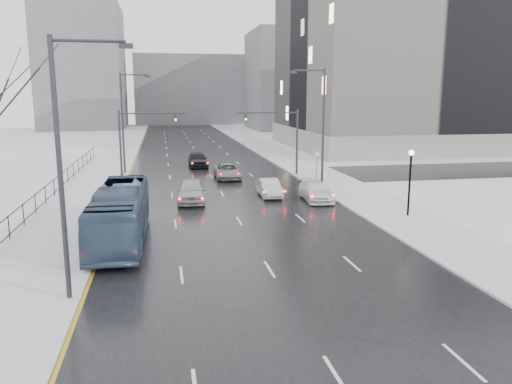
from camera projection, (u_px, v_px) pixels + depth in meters
road at (202, 162)px, 59.53m from camera, size 16.00×150.00×0.04m
cross_road at (212, 178)px, 47.96m from camera, size 130.00×10.00×0.04m
sidewalk_left at (111, 163)px, 57.60m from camera, size 5.00×150.00×0.16m
sidewalk_right at (287, 159)px, 61.44m from camera, size 5.00×150.00×0.16m
park_strip at (23, 166)px, 55.87m from camera, size 14.00×150.00×0.12m
iron_fence at (14, 221)px, 28.06m from camera, size 0.06×70.00×1.30m
streetlight_r_mid at (321, 123)px, 40.66m from camera, size 2.95×0.25×10.00m
streetlight_l_near at (66, 158)px, 18.40m from camera, size 2.95×0.25×10.00m
streetlight_l_far at (125, 118)px, 49.25m from camera, size 2.95×0.25×10.00m
lamppost_r_mid at (410, 173)px, 32.06m from camera, size 0.36×0.36×4.28m
mast_signal_right at (286, 134)px, 48.51m from camera, size 6.10×0.33×6.50m
mast_signal_left at (132, 137)px, 45.84m from camera, size 6.10×0.33×6.50m
no_uturn_sign at (317, 157)px, 45.35m from camera, size 0.60×0.06×2.70m
civic_building at (426, 72)px, 75.34m from camera, size 41.00×31.00×24.80m
bldg_far_right at (303, 81)px, 115.56m from camera, size 24.00×20.00×22.00m
bldg_far_left at (83, 68)px, 115.49m from camera, size 18.00×22.00×28.00m
bldg_far_center at (192, 90)px, 135.66m from camera, size 30.00×18.00×18.00m
bus at (120, 214)px, 27.01m from camera, size 2.76×10.84×3.00m
sedan_center_near at (191, 191)px, 37.04m from camera, size 2.39×5.15×1.71m
sedan_right_near at (269, 188)px, 39.07m from camera, size 1.47×4.20×1.38m
sedan_right_cross at (227, 171)px, 47.36m from camera, size 2.43×5.10×1.40m
sedan_right_far at (316, 191)px, 37.61m from camera, size 2.10×4.86×1.39m
sedan_center_far at (198, 159)px, 54.91m from camera, size 2.06×4.92×1.67m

